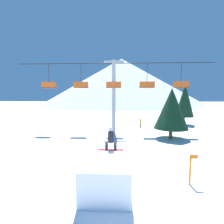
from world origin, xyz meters
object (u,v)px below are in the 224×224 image
(snow_ramp, at_px, (107,172))
(pine_tree_near, at_px, (171,108))
(snowboarder, at_px, (111,139))
(distant_skier, at_px, (140,123))
(trail_marker, at_px, (190,169))

(snow_ramp, distance_m, pine_tree_near, 12.14)
(snow_ramp, relative_size, snowboarder, 2.63)
(snow_ramp, distance_m, distant_skier, 16.87)
(distant_skier, bearing_deg, snowboarder, -102.43)
(trail_marker, relative_size, distant_skier, 1.34)
(snow_ramp, height_order, distant_skier, snow_ramp)
(snowboarder, relative_size, trail_marker, 0.86)
(snowboarder, distance_m, distant_skier, 15.79)
(snow_ramp, relative_size, trail_marker, 2.27)
(snow_ramp, bearing_deg, pine_tree_near, 59.42)
(distant_skier, bearing_deg, pine_tree_near, -67.94)
(distant_skier, bearing_deg, snow_ramp, -101.99)
(trail_marker, distance_m, distant_skier, 16.04)
(snow_ramp, distance_m, trail_marker, 4.37)
(pine_tree_near, height_order, trail_marker, pine_tree_near)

